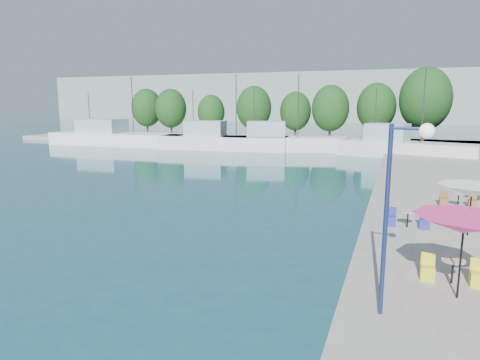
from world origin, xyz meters
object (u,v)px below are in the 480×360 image
at_px(trawler_03, 282,142).
at_px(trawler_01, 118,138).
at_px(trawler_02, 221,141).
at_px(umbrella_white, 472,191).
at_px(trawler_04, 403,148).
at_px(street_lamp, 401,185).
at_px(umbrella_pink, 464,225).

bearing_deg(trawler_03, trawler_01, 167.10).
distance_m(trawler_01, trawler_03, 24.59).
height_order(trawler_02, umbrella_white, trawler_02).
bearing_deg(trawler_04, street_lamp, -74.21).
bearing_deg(street_lamp, umbrella_white, 72.87).
bearing_deg(trawler_01, trawler_04, -3.08).
height_order(trawler_01, street_lamp, trawler_01).
height_order(trawler_01, trawler_04, same).
bearing_deg(trawler_03, trawler_04, -23.92).
bearing_deg(umbrella_white, umbrella_pink, -99.77).
distance_m(trawler_04, umbrella_pink, 38.96).
xyz_separation_m(umbrella_pink, street_lamp, (-1.71, -1.74, 1.31)).
relative_size(trawler_03, umbrella_white, 6.11).
bearing_deg(trawler_04, umbrella_pink, -71.71).
height_order(trawler_04, umbrella_white, trawler_04).
bearing_deg(trawler_03, umbrella_white, -78.82).
relative_size(trawler_04, street_lamp, 3.08).
relative_size(trawler_03, street_lamp, 3.32).
bearing_deg(street_lamp, trawler_02, 119.87).
relative_size(trawler_01, trawler_04, 1.40).
bearing_deg(trawler_01, trawler_03, 1.08).
xyz_separation_m(trawler_02, umbrella_pink, (23.99, -39.72, 1.71)).
relative_size(trawler_01, trawler_02, 1.25).
xyz_separation_m(trawler_01, trawler_04, (39.34, -1.19, 0.00)).
height_order(trawler_03, trawler_04, same).
distance_m(trawler_01, umbrella_white, 53.46).
bearing_deg(trawler_04, trawler_01, -165.27).
bearing_deg(trawler_02, street_lamp, -68.85).
distance_m(trawler_03, street_lamp, 45.30).
bearing_deg(umbrella_white, trawler_01, 141.35).
relative_size(trawler_02, street_lamp, 3.45).
bearing_deg(street_lamp, trawler_03, 110.04).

